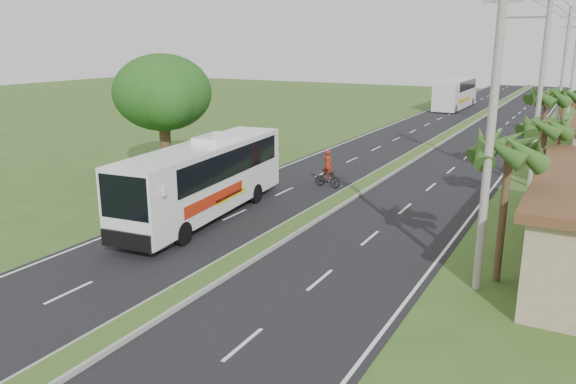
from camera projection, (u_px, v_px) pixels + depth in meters
The scene contains 17 objects.
ground at pixel (238, 262), 21.56m from camera, with size 180.00×180.00×0.00m, color #35551F.
road_asphalt at pixel (399, 165), 38.50m from camera, with size 14.00×160.00×0.02m, color black.
median_strip at pixel (399, 164), 38.48m from camera, with size 1.20×160.00×0.18m.
lane_edge_left at pixel (312, 156), 41.61m from camera, with size 0.12×160.00×0.01m, color silver.
lane_edge_right at pixel (502, 176), 35.40m from camera, with size 0.12×160.00×0.01m, color silver.
palm_verge_a at pixel (510, 149), 18.70m from camera, with size 2.40×2.40×5.45m.
palm_verge_b at pixel (546, 127), 26.24m from camera, with size 2.40×2.40×5.05m.
palm_verge_c at pixel (547, 97), 32.25m from camera, with size 2.40×2.40×5.85m.
palm_verge_d at pixel (565, 95), 39.79m from camera, with size 2.40×2.40×5.25m.
shade_tree at pixel (161, 95), 34.35m from camera, with size 6.30×6.00×7.54m.
utility_pole_a at pixel (491, 124), 17.84m from camera, with size 1.60×0.28×11.00m.
utility_pole_b at pixel (541, 78), 31.26m from camera, with size 3.20×0.28×12.00m.
utility_pole_c at pixel (563, 72), 48.34m from camera, with size 1.60×0.28×11.00m.
utility_pole_d at pixel (574, 66), 65.35m from camera, with size 1.60×0.28×10.50m.
coach_bus_main at pixel (205, 175), 26.63m from camera, with size 3.64×11.99×3.82m.
coach_bus_far at pixel (456, 92), 70.48m from camera, with size 2.78×12.44×3.62m.
motorcyclist at pixel (328, 174), 32.42m from camera, with size 1.73×0.70×2.22m.
Camera 1 is at (11.34, -16.72, 8.22)m, focal length 35.00 mm.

